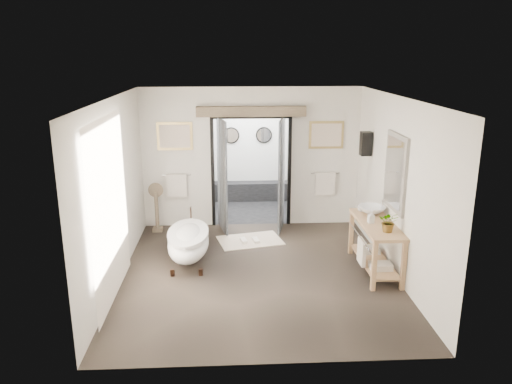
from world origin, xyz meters
TOP-DOWN VIEW (x-y plane):
  - ground_plane at (0.00, 0.00)m, footprint 5.00×5.00m
  - room_shell at (-0.04, -0.13)m, footprint 4.52×5.02m
  - shower_room at (0.00, 3.99)m, footprint 2.22×2.01m
  - back_wall_dressing at (0.00, 2.32)m, footprint 3.82×0.79m
  - clawfoot_tub at (-1.18, 0.55)m, footprint 0.71×1.58m
  - vanity at (1.95, 0.04)m, footprint 0.57×1.60m
  - pedestal_mirror at (-1.95, 2.18)m, footprint 0.30×0.20m
  - rug at (-0.07, 1.51)m, footprint 1.35×1.05m
  - slippers at (-0.08, 1.44)m, footprint 0.39×0.27m
  - basin at (1.99, 0.44)m, footprint 0.49×0.49m
  - plant at (2.02, -0.39)m, footprint 0.37×0.35m
  - soap_bottle_a at (1.87, 0.04)m, footprint 0.10×0.10m
  - soap_bottle_b at (1.87, 0.66)m, footprint 0.17×0.17m

SIDE VIEW (x-z plane):
  - ground_plane at x=0.00m, z-range 0.00..0.00m
  - rug at x=-0.07m, z-range 0.00..0.01m
  - slippers at x=-0.08m, z-range 0.01..0.06m
  - clawfoot_tub at x=-1.18m, z-range -0.01..0.77m
  - pedestal_mirror at x=-1.95m, z-range -0.07..0.96m
  - vanity at x=1.95m, z-range 0.08..0.93m
  - shower_room at x=0.00m, z-range -0.35..2.16m
  - basin at x=1.99m, z-range 0.85..1.01m
  - soap_bottle_b at x=1.87m, z-range 0.85..1.02m
  - soap_bottle_a at x=1.87m, z-range 0.85..1.06m
  - plant at x=2.02m, z-range 0.85..1.19m
  - back_wall_dressing at x=0.00m, z-range 0.30..2.82m
  - room_shell at x=-0.04m, z-range 0.40..3.31m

